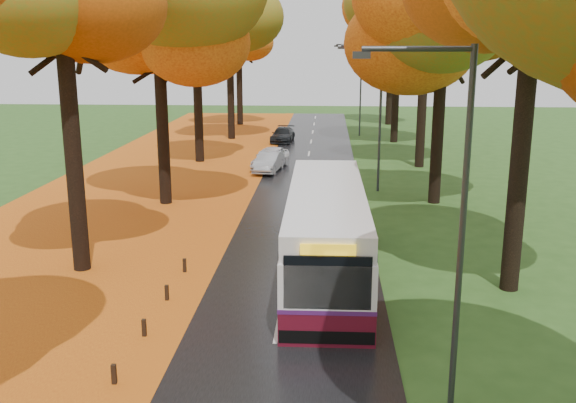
# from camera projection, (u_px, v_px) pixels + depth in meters

# --- Properties ---
(road) EXTENTS (6.50, 90.00, 0.04)m
(road) POSITION_uv_depth(u_px,v_px,m) (298.00, 212.00, 31.15)
(road) COLOR black
(road) RESTS_ON ground
(centre_line) EXTENTS (0.12, 90.00, 0.01)m
(centre_line) POSITION_uv_depth(u_px,v_px,m) (298.00, 212.00, 31.14)
(centre_line) COLOR silver
(centre_line) RESTS_ON road
(leaf_verge) EXTENTS (12.00, 90.00, 0.02)m
(leaf_verge) POSITION_uv_depth(u_px,v_px,m) (117.00, 210.00, 31.69)
(leaf_verge) COLOR #95340D
(leaf_verge) RESTS_ON ground
(leaf_drift) EXTENTS (0.90, 90.00, 0.01)m
(leaf_drift) POSITION_uv_depth(u_px,v_px,m) (236.00, 211.00, 31.33)
(leaf_drift) COLOR orange
(leaf_drift) RESTS_ON road
(trees_left) EXTENTS (9.20, 74.00, 13.88)m
(trees_left) POSITION_uv_depth(u_px,v_px,m) (154.00, 11.00, 31.30)
(trees_left) COLOR black
(trees_left) RESTS_ON ground
(trees_right) EXTENTS (9.30, 74.20, 13.96)m
(trees_right) POSITION_uv_depth(u_px,v_px,m) (453.00, 7.00, 30.26)
(trees_right) COLOR black
(trees_right) RESTS_ON ground
(streetlamp_near) EXTENTS (2.45, 0.18, 8.00)m
(streetlamp_near) POSITION_uv_depth(u_px,v_px,m) (451.00, 206.00, 13.32)
(streetlamp_near) COLOR #333538
(streetlamp_near) RESTS_ON ground
(streetlamp_mid) EXTENTS (2.45, 0.18, 8.00)m
(streetlamp_mid) POSITION_uv_depth(u_px,v_px,m) (376.00, 106.00, 34.63)
(streetlamp_mid) COLOR #333538
(streetlamp_mid) RESTS_ON ground
(streetlamp_far) EXTENTS (2.45, 0.18, 8.00)m
(streetlamp_far) POSITION_uv_depth(u_px,v_px,m) (358.00, 82.00, 55.95)
(streetlamp_far) COLOR #333538
(streetlamp_far) RESTS_ON ground
(bus) EXTENTS (2.77, 11.65, 3.06)m
(bus) POSITION_uv_depth(u_px,v_px,m) (326.00, 230.00, 22.47)
(bus) COLOR #510C1A
(bus) RESTS_ON road
(car_white) EXTENTS (2.60, 4.36, 1.39)m
(car_white) POSITION_uv_depth(u_px,v_px,m) (270.00, 158.00, 41.93)
(car_white) COLOR white
(car_white) RESTS_ON road
(car_silver) EXTENTS (1.82, 3.92, 1.25)m
(car_silver) POSITION_uv_depth(u_px,v_px,m) (269.00, 162.00, 40.78)
(car_silver) COLOR #93969A
(car_silver) RESTS_ON road
(car_dark) EXTENTS (2.00, 4.22, 1.19)m
(car_dark) POSITION_uv_depth(u_px,v_px,m) (283.00, 135.00, 53.16)
(car_dark) COLOR black
(car_dark) RESTS_ON road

